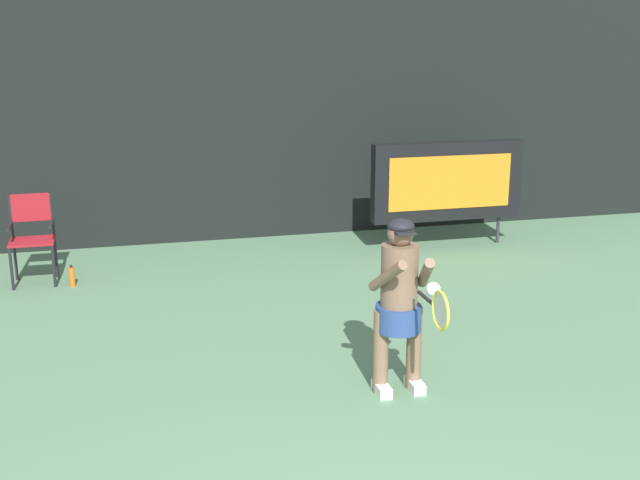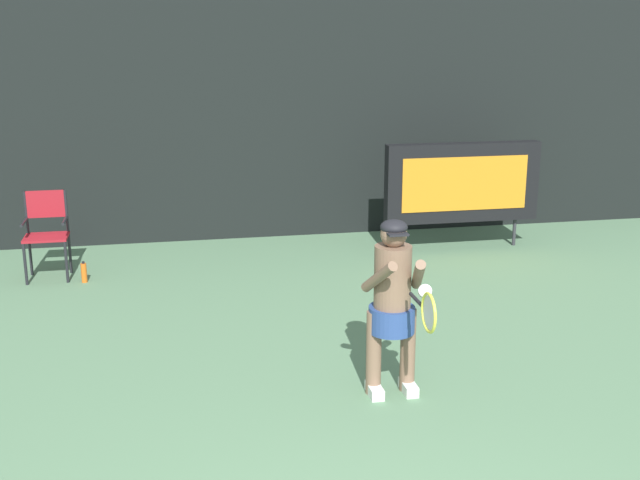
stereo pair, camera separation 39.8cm
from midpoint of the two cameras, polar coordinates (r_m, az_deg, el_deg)
name	(u,v)px [view 1 (the left image)]	position (r m, az deg, el deg)	size (l,w,h in m)	color
backdrop_screen	(208,116)	(11.45, -9.12, 8.84)	(18.00, 0.12, 3.66)	black
scoreboard	(447,181)	(11.16, 8.22, 4.23)	(2.20, 0.21, 1.50)	black
umpire_chair	(32,233)	(10.21, -21.23, 0.46)	(0.52, 0.44, 1.08)	black
water_bottle	(72,277)	(10.00, -18.65, -2.55)	(0.07, 0.07, 0.27)	#D7601A
tennis_player	(399,298)	(6.59, 4.06, -4.26)	(0.53, 0.60, 1.52)	white
tennis_racket	(439,310)	(5.99, 6.78, -5.06)	(0.03, 0.60, 0.31)	black
tennis_ball_loose	(410,273)	(9.96, 5.41, -2.40)	(0.07, 0.07, 0.07)	#CCDB3D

